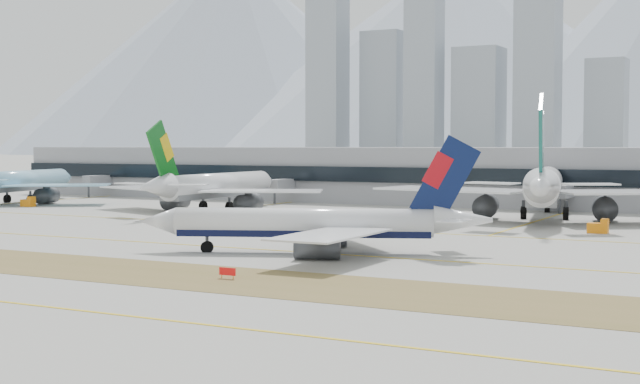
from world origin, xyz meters
The scene contains 10 objects.
ground centered at (0.00, 0.00, 0.00)m, with size 3000.00×3000.00×0.00m, color gray.
taxiing_airliner centered at (15.76, -5.23, 4.16)m, with size 48.97×41.39×17.27m.
widebody_korean centered at (-108.28, 56.41, 5.52)m, with size 56.65×56.44×20.76m.
widebody_eva centered at (-44.29, 56.59, 5.66)m, with size 59.65×58.37×21.28m.
widebody_cathay centered at (31.01, 68.25, 6.73)m, with size 69.59×69.12×25.32m.
terminal centered at (0.00, 114.84, 7.50)m, with size 280.00×43.10×15.00m.
hold_sign_right centered at (18.15, -32.00, 0.88)m, with size 2.20×0.15×1.35m.
gse_c centered at (46.43, 43.94, 1.05)m, with size 3.55×2.00×2.60m.
gse_a centered at (-94.82, 47.53, 1.05)m, with size 3.55×2.00×2.60m.
city_skyline centered at (-106.76, 453.42, 49.80)m, with size 342.00×49.80×140.00m.
Camera 1 is at (75.27, -118.18, 15.55)m, focal length 50.00 mm.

